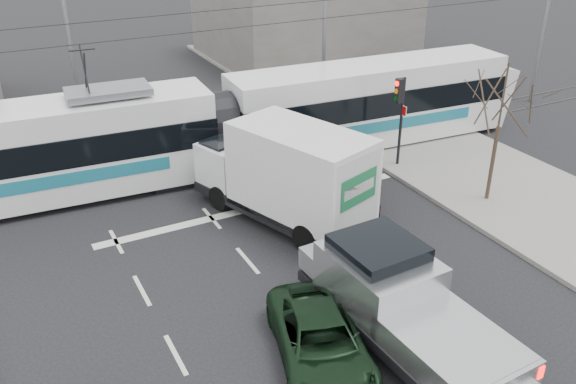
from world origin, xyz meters
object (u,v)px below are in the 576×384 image
street_lamp_near (322,8)px  navy_pickup (345,180)px  green_car (321,342)px  tram (219,126)px  box_truck (287,176)px  street_lamp_far (62,23)px  traffic_signal (400,103)px  silver_pickup (397,299)px  bare_tree (502,102)px

street_lamp_near → navy_pickup: (-4.34, -9.18, -4.18)m
green_car → street_lamp_near: bearing=76.3°
tram → box_truck: size_ratio=3.60×
tram → street_lamp_far: bearing=127.9°
traffic_signal → silver_pickup: (-6.36, -8.48, -1.54)m
bare_tree → street_lamp_near: bearing=91.4°
street_lamp_far → box_truck: size_ratio=1.24×
navy_pickup → silver_pickup: bearing=-88.0°
tram → green_car: bearing=-96.7°
street_lamp_near → tram: size_ratio=0.34×
tram → bare_tree: bearing=-40.0°
box_truck → green_car: box_truck is taller
bare_tree → box_truck: bare_tree is taller
silver_pickup → box_truck: box_truck is taller
street_lamp_near → silver_pickup: 17.96m
green_car → silver_pickup: bearing=13.3°
street_lamp_near → tram: street_lamp_near is taller
bare_tree → tram: (-7.45, 7.12, -1.90)m
street_lamp_far → navy_pickup: street_lamp_far is taller
box_truck → navy_pickup: box_truck is taller
traffic_signal → street_lamp_far: street_lamp_far is taller
tram → box_truck: tram is taller
navy_pickup → box_truck: bearing=-151.2°
navy_pickup → traffic_signal: bearing=50.4°
tram → silver_pickup: bearing=-86.4°
bare_tree → traffic_signal: bare_tree is taller
silver_pickup → navy_pickup: bearing=64.8°
tram → box_truck: 4.99m
tram → navy_pickup: bearing=-55.8°
street_lamp_far → traffic_signal: bearing=-41.7°
bare_tree → street_lamp_near: size_ratio=0.56×
silver_pickup → green_car: silver_pickup is taller
street_lamp_near → street_lamp_far: same height
tram → navy_pickup: size_ratio=5.49×
green_car → bare_tree: bearing=41.1°
bare_tree → green_car: size_ratio=1.13×
traffic_signal → green_car: (-8.45, -8.36, -2.13)m
silver_pickup → green_car: (-2.09, 0.12, -0.58)m
traffic_signal → street_lamp_near: street_lamp_near is taller
silver_pickup → navy_pickup: 7.38m
bare_tree → navy_pickup: (-4.63, 2.32, -2.86)m
street_lamp_near → green_car: (-9.29, -15.86, -4.50)m
bare_tree → tram: bearing=136.3°
navy_pickup → green_car: navy_pickup is taller
tram → box_truck: (0.40, -4.97, -0.19)m
street_lamp_near → green_car: street_lamp_near is taller
box_truck → green_car: bearing=-129.8°
tram → green_car: size_ratio=5.94×
street_lamp_far → green_car: (2.21, -17.86, -4.50)m
navy_pickup → green_car: size_ratio=1.08×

